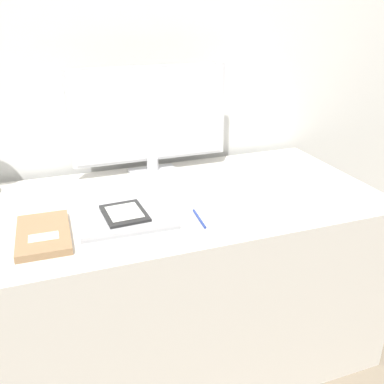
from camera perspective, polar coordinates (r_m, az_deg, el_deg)
name	(u,v)px	position (r m, az deg, el deg)	size (l,w,h in m)	color
ground_plane	(183,371)	(1.90, -1.26, -22.72)	(10.00, 10.00, 0.00)	gray
wall_back	(135,53)	(1.88, -7.56, 17.96)	(3.60, 0.05, 2.40)	silver
desk	(172,280)	(1.76, -2.74, -11.67)	(1.56, 0.76, 0.72)	silver
monitor	(151,119)	(1.77, -5.54, 9.73)	(0.65, 0.11, 0.44)	silver
keyboard	(251,195)	(1.61, 7.88, -0.37)	(0.34, 0.12, 0.01)	silver
laptop	(126,217)	(1.44, -8.85, -3.35)	(0.32, 0.24, 0.02)	#A3A3A8
ereader	(124,213)	(1.43, -9.00, -2.79)	(0.14, 0.18, 0.01)	black
notebook	(44,234)	(1.39, -19.19, -5.34)	(0.16, 0.27, 0.02)	#93704C
pen	(199,219)	(1.42, 0.97, -3.57)	(0.02, 0.13, 0.01)	navy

